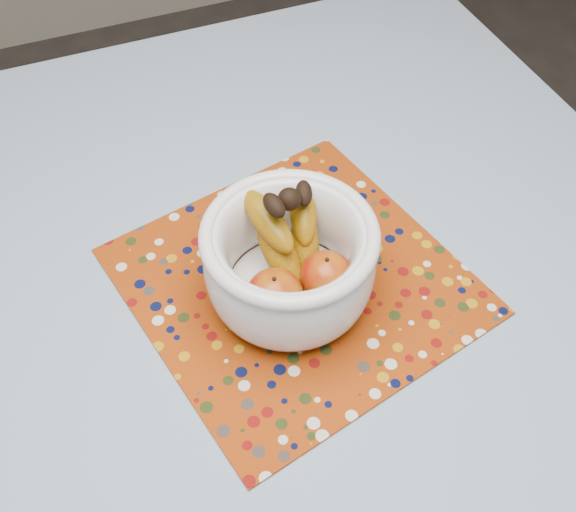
# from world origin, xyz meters

# --- Properties ---
(table) EXTENTS (1.20, 1.20, 0.75)m
(table) POSITION_xyz_m (0.00, 0.00, 0.67)
(table) COLOR brown
(table) RESTS_ON ground
(tablecloth) EXTENTS (1.32, 1.32, 0.01)m
(tablecloth) POSITION_xyz_m (0.00, 0.00, 0.76)
(tablecloth) COLOR slate
(tablecloth) RESTS_ON table
(placemat) EXTENTS (0.48, 0.48, 0.00)m
(placemat) POSITION_xyz_m (0.09, 0.03, 0.76)
(placemat) COLOR #892F07
(placemat) RESTS_ON tablecloth
(fruit_bowl) EXTENTS (0.21, 0.22, 0.16)m
(fruit_bowl) POSITION_xyz_m (0.08, 0.02, 0.84)
(fruit_bowl) COLOR white
(fruit_bowl) RESTS_ON placemat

